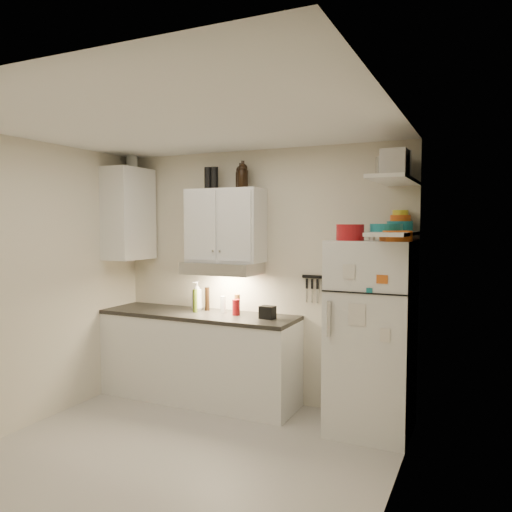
% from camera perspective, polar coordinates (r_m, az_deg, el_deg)
% --- Properties ---
extents(floor, '(3.20, 3.00, 0.02)m').
position_cam_1_polar(floor, '(4.28, -8.79, -22.01)').
color(floor, '#B4AEA6').
rests_on(floor, ground).
extents(ceiling, '(3.20, 3.00, 0.02)m').
position_cam_1_polar(ceiling, '(3.93, -9.18, 14.92)').
color(ceiling, white).
rests_on(ceiling, ground).
extents(back_wall, '(3.20, 0.02, 2.60)m').
position_cam_1_polar(back_wall, '(5.20, 0.34, -2.28)').
color(back_wall, beige).
rests_on(back_wall, ground).
extents(left_wall, '(0.02, 3.00, 2.60)m').
position_cam_1_polar(left_wall, '(4.97, -24.61, -2.90)').
color(left_wall, beige).
rests_on(left_wall, ground).
extents(right_wall, '(0.02, 3.00, 2.60)m').
position_cam_1_polar(right_wall, '(3.29, 15.13, -5.93)').
color(right_wall, beige).
rests_on(right_wall, ground).
extents(base_cabinet, '(2.10, 0.60, 0.88)m').
position_cam_1_polar(base_cabinet, '(5.35, -6.56, -11.52)').
color(base_cabinet, white).
rests_on(base_cabinet, floor).
extents(countertop, '(2.10, 0.62, 0.04)m').
position_cam_1_polar(countertop, '(5.25, -6.60, -6.67)').
color(countertop, black).
rests_on(countertop, base_cabinet).
extents(upper_cabinet, '(0.80, 0.33, 0.75)m').
position_cam_1_polar(upper_cabinet, '(5.15, -3.51, 3.50)').
color(upper_cabinet, white).
rests_on(upper_cabinet, back_wall).
extents(side_cabinet, '(0.33, 0.55, 1.00)m').
position_cam_1_polar(side_cabinet, '(5.68, -14.34, 4.68)').
color(side_cabinet, white).
rests_on(side_cabinet, left_wall).
extents(range_hood, '(0.76, 0.46, 0.12)m').
position_cam_1_polar(range_hood, '(5.12, -3.84, -1.38)').
color(range_hood, silver).
rests_on(range_hood, back_wall).
extents(fridge, '(0.70, 0.68, 1.70)m').
position_cam_1_polar(fridge, '(4.56, 13.04, -8.97)').
color(fridge, white).
rests_on(fridge, floor).
extents(shelf_hi, '(0.30, 0.95, 0.03)m').
position_cam_1_polar(shelf_hi, '(4.29, 15.57, 8.34)').
color(shelf_hi, white).
rests_on(shelf_hi, right_wall).
extents(shelf_lo, '(0.30, 0.95, 0.03)m').
position_cam_1_polar(shelf_lo, '(4.28, 15.47, 2.47)').
color(shelf_lo, white).
rests_on(shelf_lo, right_wall).
extents(knife_strip, '(0.42, 0.02, 0.03)m').
position_cam_1_polar(knife_strip, '(4.93, 7.64, -2.41)').
color(knife_strip, black).
rests_on(knife_strip, back_wall).
extents(dutch_oven, '(0.27, 0.27, 0.14)m').
position_cam_1_polar(dutch_oven, '(4.36, 10.71, 2.67)').
color(dutch_oven, maroon).
rests_on(dutch_oven, fridge).
extents(book_stack, '(0.29, 0.32, 0.09)m').
position_cam_1_polar(book_stack, '(4.23, 15.65, 2.22)').
color(book_stack, orange).
rests_on(book_stack, fridge).
extents(spice_jar, '(0.07, 0.07, 0.09)m').
position_cam_1_polar(spice_jar, '(4.35, 13.10, 2.31)').
color(spice_jar, silver).
rests_on(spice_jar, fridge).
extents(stock_pot, '(0.35, 0.35, 0.21)m').
position_cam_1_polar(stock_pot, '(4.59, 15.33, 9.55)').
color(stock_pot, silver).
rests_on(stock_pot, shelf_hi).
extents(tin_a, '(0.27, 0.25, 0.21)m').
position_cam_1_polar(tin_a, '(4.27, 15.68, 10.01)').
color(tin_a, '#AAAAAD').
rests_on(tin_a, shelf_hi).
extents(tin_b, '(0.20, 0.20, 0.19)m').
position_cam_1_polar(tin_b, '(4.02, 15.58, 10.28)').
color(tin_b, '#AAAAAD').
rests_on(tin_b, shelf_hi).
extents(bowl_teal, '(0.23, 0.23, 0.09)m').
position_cam_1_polar(bowl_teal, '(4.61, 16.11, 3.28)').
color(bowl_teal, '#157078').
rests_on(bowl_teal, shelf_lo).
extents(bowl_orange, '(0.18, 0.18, 0.05)m').
position_cam_1_polar(bowl_orange, '(4.67, 16.17, 4.17)').
color(bowl_orange, '#DA5314').
rests_on(bowl_orange, bowl_teal).
extents(bowl_yellow, '(0.14, 0.14, 0.05)m').
position_cam_1_polar(bowl_yellow, '(4.67, 16.19, 4.78)').
color(bowl_yellow, gold).
rests_on(bowl_yellow, bowl_orange).
extents(plates, '(0.31, 0.31, 0.07)m').
position_cam_1_polar(plates, '(4.35, 14.64, 3.14)').
color(plates, '#157078').
rests_on(plates, shelf_lo).
extents(growler_a, '(0.13, 0.13, 0.24)m').
position_cam_1_polar(growler_a, '(5.18, -1.77, 9.01)').
color(growler_a, black).
rests_on(growler_a, upper_cabinet).
extents(growler_b, '(0.13, 0.13, 0.25)m').
position_cam_1_polar(growler_b, '(5.05, -1.52, 9.19)').
color(growler_b, black).
rests_on(growler_b, upper_cabinet).
extents(thermos_a, '(0.10, 0.10, 0.23)m').
position_cam_1_polar(thermos_a, '(5.25, -4.78, 8.85)').
color(thermos_a, black).
rests_on(thermos_a, upper_cabinet).
extents(thermos_b, '(0.09, 0.09, 0.23)m').
position_cam_1_polar(thermos_b, '(5.29, -5.49, 8.82)').
color(thermos_b, black).
rests_on(thermos_b, upper_cabinet).
extents(side_jar, '(0.14, 0.14, 0.17)m').
position_cam_1_polar(side_jar, '(5.84, -13.99, 10.39)').
color(side_jar, silver).
rests_on(side_jar, side_cabinet).
extents(soap_bottle, '(0.17, 0.17, 0.34)m').
position_cam_1_polar(soap_bottle, '(5.38, -6.77, -4.34)').
color(soap_bottle, white).
rests_on(soap_bottle, countertop).
extents(pepper_mill, '(0.07, 0.07, 0.19)m').
position_cam_1_polar(pepper_mill, '(5.18, -2.16, -5.47)').
color(pepper_mill, brown).
rests_on(pepper_mill, countertop).
extents(oil_bottle, '(0.05, 0.05, 0.24)m').
position_cam_1_polar(oil_bottle, '(5.25, -6.98, -5.10)').
color(oil_bottle, '#455916').
rests_on(oil_bottle, countertop).
extents(vinegar_bottle, '(0.05, 0.05, 0.25)m').
position_cam_1_polar(vinegar_bottle, '(5.35, -5.60, -4.89)').
color(vinegar_bottle, black).
rests_on(vinegar_bottle, countertop).
extents(clear_bottle, '(0.07, 0.07, 0.17)m').
position_cam_1_polar(clear_bottle, '(5.21, -3.79, -5.54)').
color(clear_bottle, silver).
rests_on(clear_bottle, countertop).
extents(red_jar, '(0.10, 0.10, 0.16)m').
position_cam_1_polar(red_jar, '(5.06, -2.30, -5.88)').
color(red_jar, maroon).
rests_on(red_jar, countertop).
extents(caddy, '(0.16, 0.12, 0.12)m').
position_cam_1_polar(caddy, '(4.88, 1.32, -6.45)').
color(caddy, black).
rests_on(caddy, countertop).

